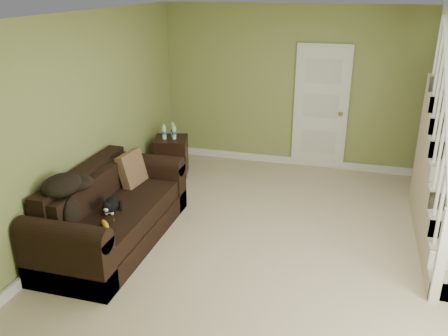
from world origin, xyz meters
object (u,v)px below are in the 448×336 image
Objects in this scene: sofa at (111,215)px; side_table at (171,156)px; cat at (110,205)px; banana at (105,224)px.

sofa reaches higher than side_table.
banana is (0.12, -0.33, -0.05)m from cat.
banana is at bearing -83.13° from side_table.
side_table is 2.38m from cat.
sofa is 10.67× the size of banana.
cat is 2.06× the size of banana.
side_table is 2.71m from banana.
side_table is 3.94× the size of banana.
sofa reaches higher than banana.
sofa reaches higher than cat.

